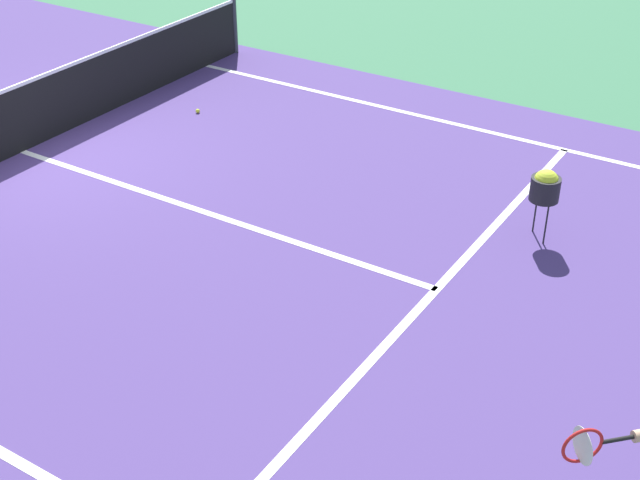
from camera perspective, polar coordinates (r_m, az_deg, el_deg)
The scene contains 8 objects.
ground_plane at distance 13.01m, azimuth -18.76°, elevation 5.46°, with size 60.00×60.00×0.00m, color #38724C.
court_surface_inbounds at distance 13.01m, azimuth -18.76°, elevation 5.47°, with size 10.62×24.40×0.00m, color #4C387A.
line_sideline_right at distance 12.96m, azimuth 13.71°, elevation 6.18°, with size 0.10×11.89×0.01m, color white.
line_service_near at distance 9.43m, azimuth 7.58°, elevation -3.18°, with size 8.22×0.10×0.01m, color white.
line_center_service at distance 10.91m, azimuth -7.71°, elevation 1.89°, with size 0.10×6.40×0.01m, color white.
net at distance 12.82m, azimuth -19.13°, elevation 7.44°, with size 9.99×0.09×1.07m.
ball_hopper at distance 10.26m, azimuth 14.43°, elevation 3.41°, with size 0.34×0.34×0.87m.
tennis_ball_near_net at distance 13.70m, azimuth -7.95°, elevation 8.30°, with size 0.07×0.07×0.07m, color #CCE033.
Camera 1 is at (-7.19, -9.48, 5.27)m, focal length 49.26 mm.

